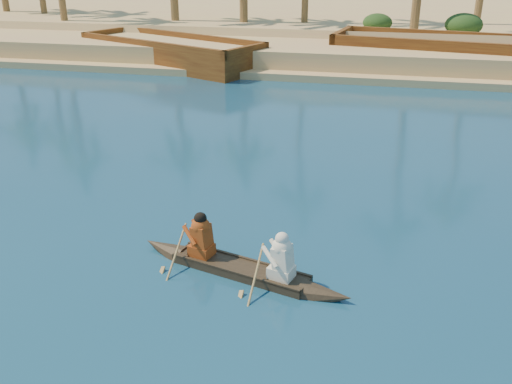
# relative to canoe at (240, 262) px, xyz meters

# --- Properties ---
(sandy_embankment) EXTENTS (150.00, 51.00, 1.50)m
(sandy_embankment) POSITION_rel_canoe_xyz_m (-7.70, 43.41, 0.26)
(sandy_embankment) COLOR tan
(sandy_embankment) RESTS_ON ground
(shrub_cluster) EXTENTS (100.00, 6.00, 2.40)m
(shrub_cluster) POSITION_rel_canoe_xyz_m (-7.70, 28.02, 0.94)
(shrub_cluster) COLOR #1A3212
(shrub_cluster) RESTS_ON ground
(canoe) EXTENTS (4.95, 1.98, 1.37)m
(canoe) POSITION_rel_canoe_xyz_m (0.00, 0.00, 0.00)
(canoe) COLOR #35291D
(canoe) RESTS_ON ground
(barge_mid) EXTENTS (11.83, 8.09, 1.88)m
(barge_mid) POSITION_rel_canoe_xyz_m (-9.52, 21.47, 0.39)
(barge_mid) COLOR brown
(barge_mid) RESTS_ON ground
(barge_right) EXTENTS (13.64, 6.50, 2.18)m
(barge_right) POSITION_rel_canoe_xyz_m (6.30, 23.52, 0.50)
(barge_right) COLOR brown
(barge_right) RESTS_ON ground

